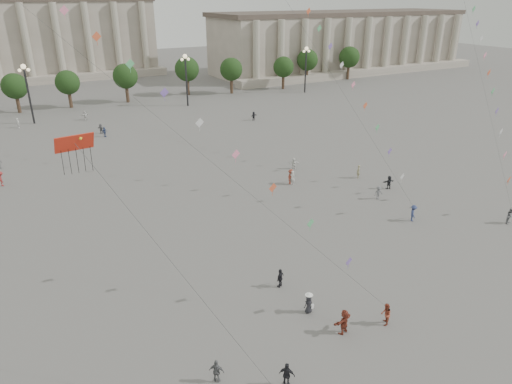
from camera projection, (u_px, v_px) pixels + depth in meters
ground at (335, 311)px, 34.22m from camera, size 360.00×360.00×0.00m
hall_east at (343, 42)px, 139.40m from camera, size 84.00×26.22×17.20m
hall_central at (63, 23)px, 132.47m from camera, size 48.30×34.30×35.50m
tree_row at (105, 80)px, 94.80m from camera, size 137.12×5.12×8.00m
lamp_post_mid_west at (27, 83)px, 80.98m from camera, size 2.00×0.90×10.65m
lamp_post_mid_east at (186, 71)px, 94.19m from camera, size 2.00×0.90×10.65m
lamp_post_far_east at (306, 61)px, 107.40m from camera, size 2.00×0.90×10.65m
person_crowd_0 at (105, 132)px, 75.70m from camera, size 1.05×0.84×1.67m
person_crowd_3 at (389, 182)px, 55.46m from camera, size 1.60×0.71×1.66m
person_crowd_4 at (85, 116)px, 85.82m from camera, size 1.67×1.13×1.73m
person_crowd_6 at (379, 193)px, 52.64m from camera, size 1.13×0.77×1.60m
person_crowd_7 at (294, 163)px, 61.82m from camera, size 1.52×1.01×1.57m
person_crowd_8 at (291, 177)px, 56.84m from camera, size 1.42×1.27×1.91m
person_crowd_9 at (254, 116)px, 85.66m from camera, size 1.61×0.95×1.66m
person_crowd_10 at (18, 123)px, 80.78m from camera, size 0.43×0.65×1.79m
person_crowd_12 at (101, 129)px, 77.61m from camera, size 1.34×1.49×1.64m
person_crowd_13 at (292, 178)px, 56.65m from camera, size 0.73×0.80×1.84m
person_crowd_17 at (1, 179)px, 56.26m from camera, size 0.80×1.26×1.87m
person_crowd_18 at (358, 172)px, 58.69m from camera, size 0.62×0.75×1.75m
tourist_1 at (287, 375)px, 27.43m from camera, size 0.99×0.97×1.68m
tourist_2 at (344, 322)px, 31.71m from camera, size 1.84×0.96×1.89m
tourist_3 at (217, 371)px, 27.71m from camera, size 0.98×0.93×1.63m
tourist_4 at (280, 278)px, 36.80m from camera, size 1.04×0.82×1.65m
kite_flyer_0 at (386, 314)px, 32.56m from camera, size 1.04×1.06×1.72m
kite_flyer_1 at (413, 213)px, 47.54m from camera, size 1.23×1.32×1.79m
kite_flyer_2 at (510, 216)px, 47.03m from camera, size 0.99×0.88×1.69m
hat_person at (309, 303)px, 33.81m from camera, size 0.77×0.60×1.69m
dragon_kite at (78, 156)px, 26.30m from camera, size 4.72×6.11×18.35m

